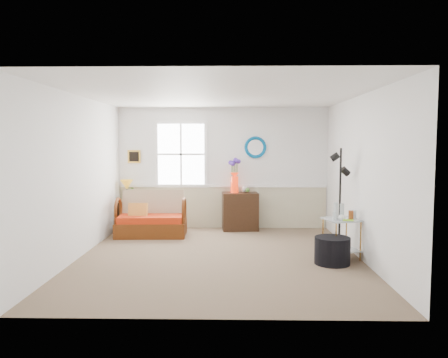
{
  "coord_description": "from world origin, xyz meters",
  "views": [
    {
      "loc": [
        0.22,
        -6.91,
        1.83
      ],
      "look_at": [
        0.07,
        0.44,
        1.23
      ],
      "focal_mm": 35.0,
      "sensor_mm": 36.0,
      "label": 1
    }
  ],
  "objects_px": {
    "loveseat": "(151,214)",
    "ottoman": "(332,251)",
    "lamp_stand": "(127,216)",
    "cabinet": "(240,211)",
    "floor_lamp": "(340,201)",
    "side_table": "(341,239)"
  },
  "relations": [
    {
      "from": "floor_lamp",
      "to": "ottoman",
      "type": "bearing_deg",
      "value": -100.05
    },
    {
      "from": "loveseat",
      "to": "floor_lamp",
      "type": "distance_m",
      "value": 3.66
    },
    {
      "from": "cabinet",
      "to": "ottoman",
      "type": "relative_size",
      "value": 1.48
    },
    {
      "from": "loveseat",
      "to": "ottoman",
      "type": "distance_m",
      "value": 3.71
    },
    {
      "from": "floor_lamp",
      "to": "loveseat",
      "type": "bearing_deg",
      "value": 170.71
    },
    {
      "from": "lamp_stand",
      "to": "cabinet",
      "type": "distance_m",
      "value": 2.4
    },
    {
      "from": "ottoman",
      "to": "floor_lamp",
      "type": "bearing_deg",
      "value": 68.95
    },
    {
      "from": "loveseat",
      "to": "side_table",
      "type": "relative_size",
      "value": 2.13
    },
    {
      "from": "loveseat",
      "to": "ottoman",
      "type": "bearing_deg",
      "value": -34.42
    },
    {
      "from": "lamp_stand",
      "to": "floor_lamp",
      "type": "bearing_deg",
      "value": -24.88
    },
    {
      "from": "lamp_stand",
      "to": "ottoman",
      "type": "xyz_separation_m",
      "value": [
        3.76,
        -2.59,
        -0.08
      ]
    },
    {
      "from": "loveseat",
      "to": "lamp_stand",
      "type": "height_order",
      "value": "loveseat"
    },
    {
      "from": "lamp_stand",
      "to": "ottoman",
      "type": "bearing_deg",
      "value": -34.57
    },
    {
      "from": "lamp_stand",
      "to": "ottoman",
      "type": "distance_m",
      "value": 4.57
    },
    {
      "from": "cabinet",
      "to": "floor_lamp",
      "type": "height_order",
      "value": "floor_lamp"
    },
    {
      "from": "ottoman",
      "to": "side_table",
      "type": "bearing_deg",
      "value": 56.95
    },
    {
      "from": "floor_lamp",
      "to": "side_table",
      "type": "bearing_deg",
      "value": -87.83
    },
    {
      "from": "floor_lamp",
      "to": "ottoman",
      "type": "height_order",
      "value": "floor_lamp"
    },
    {
      "from": "cabinet",
      "to": "ottoman",
      "type": "distance_m",
      "value": 2.95
    },
    {
      "from": "cabinet",
      "to": "side_table",
      "type": "distance_m",
      "value": 2.78
    },
    {
      "from": "side_table",
      "to": "floor_lamp",
      "type": "bearing_deg",
      "value": 81.17
    },
    {
      "from": "side_table",
      "to": "floor_lamp",
      "type": "height_order",
      "value": "floor_lamp"
    }
  ]
}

